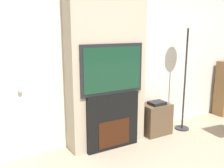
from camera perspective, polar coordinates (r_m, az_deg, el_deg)
name	(u,v)px	position (r m, az deg, el deg)	size (l,w,h in m)	color
wall_back	(100,55)	(3.79, -2.79, 6.72)	(6.00, 0.06, 2.70)	silver
chimney_breast	(106,56)	(3.61, -1.34, 6.46)	(1.17, 0.34, 2.70)	tan
fireplace	(112,121)	(3.68, 0.01, -8.49)	(0.82, 0.15, 0.82)	black
television	(112,69)	(3.48, 0.03, 3.41)	(0.97, 0.07, 0.71)	black
floor_lamp	(187,47)	(4.33, 16.78, 8.16)	(0.29, 0.29, 1.84)	#262628
media_stand	(155,118)	(4.29, 9.80, -7.69)	(0.47, 0.37, 0.56)	brown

